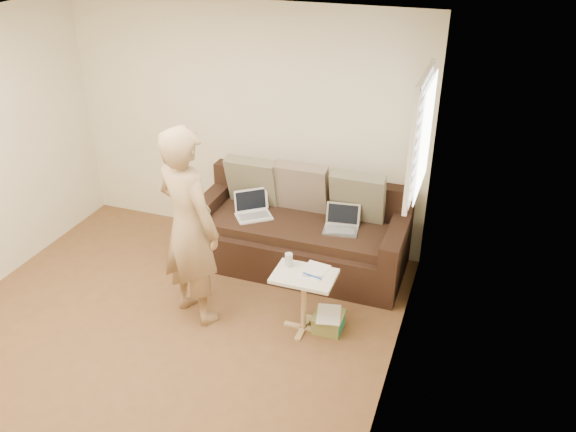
# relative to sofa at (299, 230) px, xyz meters

# --- Properties ---
(floor) EXTENTS (4.50, 4.50, 0.00)m
(floor) POSITION_rel_sofa_xyz_m (-0.79, -1.77, -0.42)
(floor) COLOR brown
(floor) RESTS_ON ground
(ceiling) EXTENTS (4.50, 4.50, 0.00)m
(ceiling) POSITION_rel_sofa_xyz_m (-0.79, -1.77, 2.18)
(ceiling) COLOR white
(ceiling) RESTS_ON wall_back
(wall_back) EXTENTS (4.00, 0.00, 4.00)m
(wall_back) POSITION_rel_sofa_xyz_m (-0.79, 0.48, 0.87)
(wall_back) COLOR beige
(wall_back) RESTS_ON ground
(wall_right) EXTENTS (0.00, 4.50, 4.50)m
(wall_right) POSITION_rel_sofa_xyz_m (1.21, -1.77, 0.87)
(wall_right) COLOR beige
(wall_right) RESTS_ON ground
(window_blinds) EXTENTS (0.12, 0.88, 1.08)m
(window_blinds) POSITION_rel_sofa_xyz_m (1.16, -0.27, 1.28)
(window_blinds) COLOR white
(window_blinds) RESTS_ON wall_right
(sofa) EXTENTS (2.20, 0.95, 0.85)m
(sofa) POSITION_rel_sofa_xyz_m (0.00, 0.00, 0.00)
(sofa) COLOR black
(sofa) RESTS_ON ground
(pillow_left) EXTENTS (0.55, 0.29, 0.57)m
(pillow_left) POSITION_rel_sofa_xyz_m (-0.60, 0.22, 0.37)
(pillow_left) COLOR #6A654E
(pillow_left) RESTS_ON sofa
(pillow_mid) EXTENTS (0.55, 0.27, 0.57)m
(pillow_mid) POSITION_rel_sofa_xyz_m (-0.05, 0.24, 0.37)
(pillow_mid) COLOR #786356
(pillow_mid) RESTS_ON sofa
(pillow_right) EXTENTS (0.55, 0.28, 0.57)m
(pillow_right) POSITION_rel_sofa_xyz_m (0.55, 0.22, 0.37)
(pillow_right) COLOR #6A654E
(pillow_right) RESTS_ON sofa
(laptop_silver) EXTENTS (0.37, 0.29, 0.23)m
(laptop_silver) POSITION_rel_sofa_xyz_m (0.45, -0.05, 0.10)
(laptop_silver) COLOR #B7BABC
(laptop_silver) RESTS_ON sofa
(laptop_white) EXTENTS (0.44, 0.43, 0.26)m
(laptop_white) POSITION_rel_sofa_xyz_m (-0.48, -0.07, 0.10)
(laptop_white) COLOR white
(laptop_white) RESTS_ON sofa
(person) EXTENTS (0.81, 0.69, 1.87)m
(person) POSITION_rel_sofa_xyz_m (-0.64, -1.11, 0.51)
(person) COLOR #9C8455
(person) RESTS_ON ground
(side_table) EXTENTS (0.54, 0.38, 0.59)m
(side_table) POSITION_rel_sofa_xyz_m (0.38, -1.00, -0.13)
(side_table) COLOR silver
(side_table) RESTS_ON ground
(drinking_glass) EXTENTS (0.07, 0.07, 0.12)m
(drinking_glass) POSITION_rel_sofa_xyz_m (0.21, -0.91, 0.23)
(drinking_glass) COLOR silver
(drinking_glass) RESTS_ON side_table
(scissors) EXTENTS (0.20, 0.15, 0.02)m
(scissors) POSITION_rel_sofa_xyz_m (0.46, -1.01, 0.18)
(scissors) COLOR silver
(scissors) RESTS_ON side_table
(paper_on_table) EXTENTS (0.25, 0.33, 0.00)m
(paper_on_table) POSITION_rel_sofa_xyz_m (0.44, -0.93, 0.17)
(paper_on_table) COLOR white
(paper_on_table) RESTS_ON side_table
(striped_box) EXTENTS (0.27, 0.27, 0.17)m
(striped_box) POSITION_rel_sofa_xyz_m (0.60, -0.93, -0.34)
(striped_box) COLOR orange
(striped_box) RESTS_ON ground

